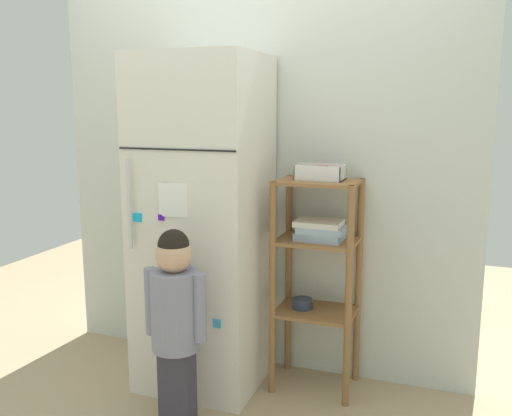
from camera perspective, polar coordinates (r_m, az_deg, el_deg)
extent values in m
plane|color=tan|center=(3.23, -1.94, -17.81)|extent=(6.00, 6.00, 0.00)
cube|color=silver|center=(3.18, 0.23, 3.59)|extent=(2.48, 0.03, 2.29)
cube|color=silver|center=(3.01, -5.44, -1.70)|extent=(0.64, 0.59, 1.79)
cube|color=black|center=(2.68, -8.31, 5.98)|extent=(0.62, 0.01, 0.01)
cylinder|color=silver|center=(2.83, -12.93, 0.36)|extent=(0.02, 0.02, 0.46)
cube|color=white|center=(2.72, -8.56, 0.82)|extent=(0.15, 0.01, 0.17)
cube|color=#12ADF0|center=(2.84, -12.13, -0.97)|extent=(0.04, 0.01, 0.04)
cube|color=#3CA6D4|center=(2.79, -4.06, -11.79)|extent=(0.04, 0.01, 0.04)
cube|color=#602BD1|center=(2.85, -6.55, -11.76)|extent=(0.03, 0.02, 0.02)
cube|color=orange|center=(2.77, -6.13, -7.99)|extent=(0.04, 0.02, 0.04)
cube|color=#480CC7|center=(2.77, -9.75, -0.96)|extent=(0.03, 0.01, 0.03)
cube|color=#C85D22|center=(2.90, -8.57, -11.40)|extent=(0.04, 0.01, 0.04)
cube|color=#3A3743|center=(2.81, -8.10, -17.80)|extent=(0.16, 0.10, 0.40)
cylinder|color=gray|center=(2.65, -8.32, -10.37)|extent=(0.23, 0.23, 0.38)
sphere|color=gray|center=(2.65, -7.73, -6.25)|extent=(0.10, 0.10, 0.10)
sphere|color=tan|center=(2.57, -8.48, -4.80)|extent=(0.17, 0.17, 0.17)
sphere|color=black|center=(2.56, -8.51, -3.79)|extent=(0.15, 0.15, 0.15)
cylinder|color=gray|center=(2.70, -10.72, -9.41)|extent=(0.06, 0.06, 0.32)
cylinder|color=gray|center=(2.59, -5.85, -10.17)|extent=(0.06, 0.06, 0.32)
cylinder|color=olive|center=(2.93, 1.69, -8.51)|extent=(0.04, 0.04, 1.15)
cylinder|color=olive|center=(2.84, 9.52, -9.29)|extent=(0.04, 0.04, 1.15)
cylinder|color=olive|center=(3.20, 3.36, -6.88)|extent=(0.04, 0.04, 1.15)
cylinder|color=olive|center=(3.11, 10.52, -7.53)|extent=(0.04, 0.04, 1.15)
cube|color=olive|center=(2.89, 6.47, 2.70)|extent=(0.42, 0.31, 0.02)
cube|color=olive|center=(2.94, 6.34, -3.38)|extent=(0.42, 0.31, 0.02)
cube|color=olive|center=(3.06, 6.19, -10.55)|extent=(0.42, 0.31, 0.02)
cube|color=#99B2C6|center=(2.92, 6.62, -2.89)|extent=(0.25, 0.20, 0.04)
cube|color=#99B2C6|center=(2.91, 6.77, -2.19)|extent=(0.25, 0.19, 0.03)
cube|color=silver|center=(2.91, 6.50, -1.56)|extent=(0.24, 0.18, 0.03)
cylinder|color=#2D384C|center=(3.07, 4.80, -9.78)|extent=(0.11, 0.11, 0.05)
cube|color=white|center=(2.90, 6.63, 2.96)|extent=(0.24, 0.16, 0.01)
cube|color=white|center=(2.82, 6.27, 3.51)|extent=(0.24, 0.01, 0.08)
cube|color=white|center=(2.97, 7.00, 3.85)|extent=(0.24, 0.01, 0.08)
cube|color=white|center=(2.92, 4.39, 3.79)|extent=(0.01, 0.16, 0.08)
cube|color=white|center=(2.87, 8.95, 3.57)|extent=(0.01, 0.16, 0.08)
sphere|color=red|center=(2.86, 7.26, 3.63)|extent=(0.07, 0.07, 0.07)
sphere|color=maroon|center=(2.92, 6.64, 3.71)|extent=(0.06, 0.06, 0.06)
sphere|color=#C4390D|center=(2.89, 7.27, 3.67)|extent=(0.07, 0.07, 0.07)
sphere|color=orange|center=(2.88, 5.87, 3.68)|extent=(0.07, 0.07, 0.07)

